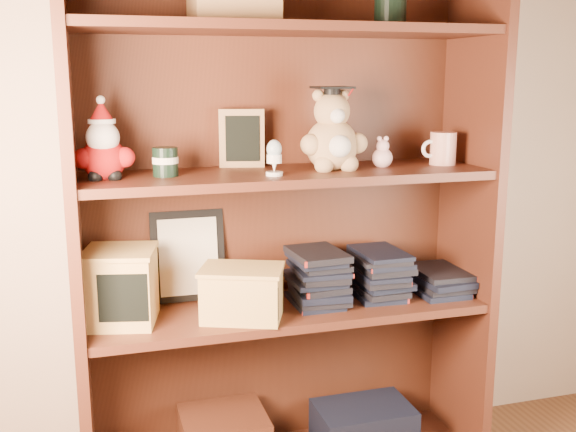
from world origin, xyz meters
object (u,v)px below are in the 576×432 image
bookcase (282,226)px  treats_box (121,286)px  teacher_mug (442,148)px  grad_teddy_bear (333,137)px

bookcase → treats_box: bearing=-173.8°
treats_box → teacher_mug: bearing=0.1°
bookcase → teacher_mug: bearing=-5.9°
teacher_mug → treats_box: (-0.96, -0.00, -0.34)m
treats_box → grad_teddy_bear: bearing=-0.6°
teacher_mug → grad_teddy_bear: bearing=-178.8°
teacher_mug → treats_box: size_ratio=0.49×
grad_teddy_bear → teacher_mug: bearing=1.2°
bookcase → teacher_mug: (0.49, -0.05, 0.22)m
bookcase → teacher_mug: size_ratio=14.47×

